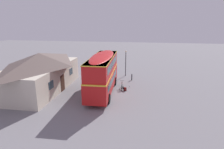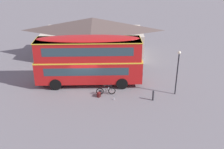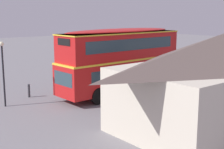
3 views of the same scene
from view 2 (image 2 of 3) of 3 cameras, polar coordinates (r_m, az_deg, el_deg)
ground_plane at (r=25.84m, az=-5.67°, el=-2.54°), size 120.00×120.00×0.00m
double_decker_bus at (r=25.28m, az=-5.00°, el=3.41°), size 10.15×2.96×4.79m
touring_bicycle at (r=24.07m, az=-1.47°, el=-3.55°), size 1.77×0.57×1.01m
backpack_on_ground at (r=23.76m, az=-2.86°, el=-4.30°), size 0.37×0.39×0.49m
water_bottle_clear_plastic at (r=23.37m, az=0.40°, el=-5.16°), size 0.07×0.07×0.26m
pub_building at (r=33.01m, az=-4.13°, el=8.11°), size 12.50×6.27×4.80m
street_lamp at (r=23.93m, az=13.93°, el=1.41°), size 0.28×0.28×4.14m
kerb_bollard at (r=23.37m, az=8.84°, el=-4.41°), size 0.16×0.16×0.97m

